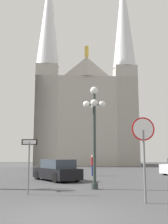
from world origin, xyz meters
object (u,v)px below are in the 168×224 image
(cathedral, at_px, (85,111))
(street_lamp, at_px, (94,119))
(stop_sign, at_px, (144,141))
(pedestrian_walking, at_px, (93,163))
(parked_car_far_black, at_px, (57,171))
(one_way_arrow_sign, at_px, (29,159))

(cathedral, distance_m, street_lamp, 33.50)
(stop_sign, distance_m, street_lamp, 4.61)
(stop_sign, bearing_deg, pedestrian_walking, 99.55)
(parked_car_far_black, bearing_deg, pedestrian_walking, 61.97)
(one_way_arrow_sign, bearing_deg, parked_car_far_black, 87.49)
(cathedral, relative_size, pedestrian_walking, 20.09)
(one_way_arrow_sign, bearing_deg, street_lamp, 35.06)
(stop_sign, height_order, street_lamp, street_lamp)
(stop_sign, distance_m, pedestrian_walking, 13.12)
(one_way_arrow_sign, height_order, parked_car_far_black, one_way_arrow_sign)
(street_lamp, bearing_deg, parked_car_far_black, 120.45)
(cathedral, xyz_separation_m, stop_sign, (3.95, -36.88, -7.27))
(stop_sign, bearing_deg, cathedral, 96.11)
(parked_car_far_black, distance_m, pedestrian_walking, 5.03)
(one_way_arrow_sign, height_order, street_lamp, street_lamp)
(cathedral, xyz_separation_m, pedestrian_walking, (1.78, -23.99, -8.47))
(stop_sign, relative_size, one_way_arrow_sign, 1.29)
(one_way_arrow_sign, distance_m, parked_car_far_black, 6.60)
(cathedral, height_order, stop_sign, cathedral)
(parked_car_far_black, bearing_deg, stop_sign, -61.84)
(cathedral, xyz_separation_m, street_lamp, (2.06, -32.91, -5.91))
(street_lamp, relative_size, pedestrian_walking, 3.11)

